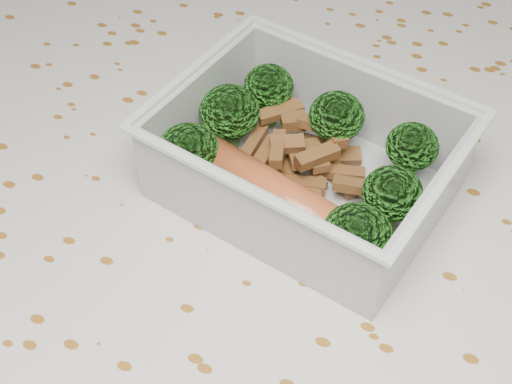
% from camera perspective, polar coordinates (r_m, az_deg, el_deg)
% --- Properties ---
extents(dining_table, '(1.40, 0.90, 0.75)m').
position_cam_1_polar(dining_table, '(0.57, 0.03, -7.26)').
color(dining_table, brown).
rests_on(dining_table, ground).
extents(tablecloth, '(1.46, 0.96, 0.19)m').
position_cam_1_polar(tablecloth, '(0.53, 0.04, -4.14)').
color(tablecloth, silver).
rests_on(tablecloth, dining_table).
extents(lunch_container, '(0.22, 0.19, 0.07)m').
position_cam_1_polar(lunch_container, '(0.50, 4.02, 2.03)').
color(lunch_container, silver).
rests_on(lunch_container, tablecloth).
extents(broccoli_florets, '(0.18, 0.15, 0.05)m').
position_cam_1_polar(broccoli_florets, '(0.49, 3.68, 3.30)').
color(broccoli_florets, '#608C3F').
rests_on(broccoli_florets, lunch_container).
extents(meat_pile, '(0.11, 0.08, 0.03)m').
position_cam_1_polar(meat_pile, '(0.51, 4.08, 3.00)').
color(meat_pile, brown).
rests_on(meat_pile, lunch_container).
extents(sausage, '(0.17, 0.07, 0.03)m').
position_cam_1_polar(sausage, '(0.47, 1.96, -0.64)').
color(sausage, '#B45027').
rests_on(sausage, lunch_container).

